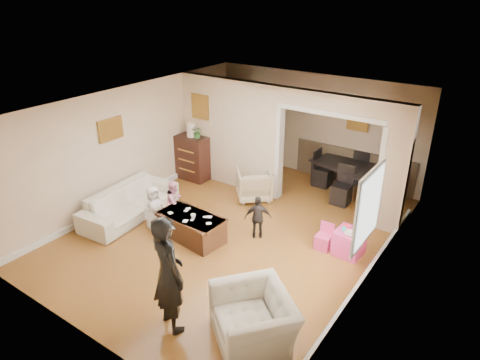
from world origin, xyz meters
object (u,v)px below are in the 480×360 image
Objects in this scene: play_table at (349,243)px; armchair_back at (254,185)px; sofa at (130,203)px; armchair_front at (253,320)px; dining_table at (352,180)px; cyan_cup at (344,229)px; dresser at (193,158)px; table_lamp at (191,129)px; coffee_cup at (193,216)px; adult_person at (168,274)px; child_kneel_a at (154,208)px; coffee_table at (192,227)px; child_toddler at (258,218)px; child_kneel_b at (175,202)px.

armchair_back is at bearing 161.48° from play_table.
armchair_front is at bearing -113.91° from sofa.
dining_table reaches higher than play_table.
armchair_back is (1.70, 2.20, 0.03)m from sofa.
armchair_front is at bearing -93.83° from cyan_cup.
table_lamp is at bearing 0.00° from dresser.
coffee_cup is 0.05× the size of dining_table.
child_kneel_a is at bearing -20.68° from adult_person.
table_lamp reaches higher than coffee_table.
coffee_table is 0.89m from child_kneel_a.
child_toddler is at bearing 35.54° from coffee_table.
adult_person is 1.95× the size of child_kneel_b.
child_toddler reaches higher than coffee_table.
dresser is 11.78× the size of coffee_cup.
dining_table is (-0.90, 2.45, 0.11)m from play_table.
dresser is 2.29× the size of play_table.
coffee_table is (-2.44, 1.55, -0.13)m from armchair_front.
play_table is at bearing 25.93° from coffee_cup.
child_kneel_b reaches higher than cyan_cup.
table_lamp is 0.39× the size of child_kneel_a.
child_kneel_b is at bearing -59.28° from table_lamp.
dresser is at bearing 130.66° from coffee_cup.
sofa is at bearing -85.35° from table_lamp.
child_kneel_b is at bearing -71.70° from sofa.
dining_table is at bearing 110.15° from play_table.
dining_table is at bearing 179.57° from armchair_back.
sofa is 2.29m from dresser.
dining_table is (-0.62, 5.22, -0.03)m from armchair_front.
armchair_back is 0.40× the size of dining_table.
sofa is 1.02m from child_kneel_b.
table_lamp reaches higher than armchair_back.
armchair_front is 5.67m from dresser.
armchair_front is at bearing -95.81° from play_table.
armchair_back is 0.69× the size of dresser.
child_kneel_a is at bearing -67.44° from dresser.
sofa is 2.40× the size of child_kneel_a.
sofa is 2.78m from armchair_back.
child_kneel_a is at bearing -67.44° from table_lamp.
child_kneel_a is (-2.67, -3.83, 0.12)m from dining_table.
dresser is at bearing 129.79° from coffee_table.
child_kneel_a reaches higher than child_toddler.
play_table is 3.56m from adult_person.
child_toddler is (1.75, 0.45, -0.02)m from child_kneel_b.
armchair_back is at bearing 90.90° from coffee_cup.
child_toddler is (-0.77, -2.93, 0.10)m from dining_table.
armchair_front is 2.79m from play_table.
coffee_table is at bearing 46.16° from armchair_back.
dining_table is (1.76, 1.56, -0.01)m from armchair_back.
armchair_back is 4.30m from adult_person.
dresser is 2.95m from coffee_cup.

